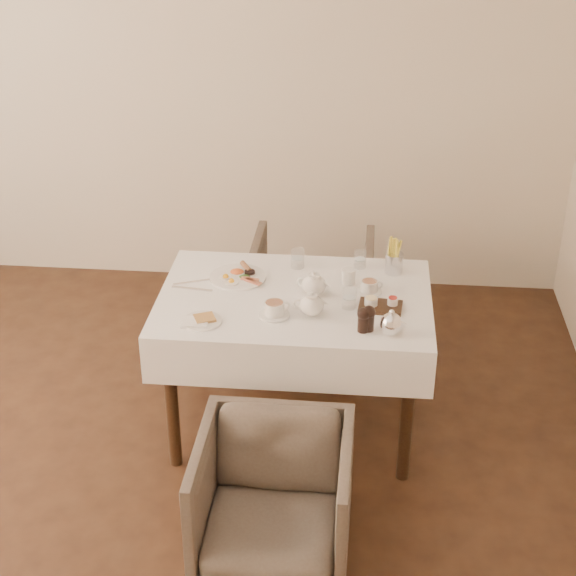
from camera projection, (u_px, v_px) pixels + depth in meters
The scene contains 20 objects.
table at pixel (295, 318), 4.19m from camera, with size 1.28×0.88×0.75m.
armchair_near at pixel (274, 499), 3.59m from camera, with size 0.62×0.64×0.58m, color #4D4138.
armchair_far at pixel (312, 293), 5.07m from camera, with size 0.69×0.71×0.64m, color #4D4138.
breakfast_plate at pixel (238, 276), 4.30m from camera, with size 0.28×0.28×0.03m.
side_plate at pixel (201, 321), 3.92m from camera, with size 0.18×0.18×0.02m.
teapot_centre at pixel (314, 283), 4.11m from camera, with size 0.16×0.12×0.13m, color white, non-canonical shape.
teapot_front at pixel (311, 303), 3.95m from camera, with size 0.15×0.12×0.12m, color white, non-canonical shape.
creamer at pixel (349, 276), 4.23m from camera, with size 0.06×0.06×0.08m, color white.
teacup_near at pixel (274, 310), 3.96m from camera, with size 0.14×0.14×0.07m.
teacup_far at pixel (369, 287), 4.16m from camera, with size 0.12×0.12×0.06m.
glass_left at pixel (298, 258), 4.38m from camera, with size 0.07×0.07×0.09m, color silver.
glass_mid at pixel (349, 298), 4.02m from camera, with size 0.07×0.07×0.09m, color silver.
glass_right at pixel (360, 260), 4.38m from camera, with size 0.06×0.06×0.09m, color silver.
condiment_board at pixel (380, 305), 4.03m from camera, with size 0.21×0.15×0.05m.
pepper_mill_left at pixel (363, 320), 3.83m from camera, with size 0.06×0.06×0.12m, color black, non-canonical shape.
pepper_mill_right at pixel (369, 318), 3.84m from camera, with size 0.06×0.06×0.12m, color black, non-canonical shape.
silver_pot at pixel (391, 322), 3.80m from camera, with size 0.12×0.10×0.13m, color white, non-canonical shape.
fries_cup at pixel (394, 258), 4.31m from camera, with size 0.09×0.09×0.19m.
cutlery_fork at pixel (192, 282), 4.26m from camera, with size 0.01×0.18×0.00m, color silver.
cutlery_knife at pixel (192, 289), 4.20m from camera, with size 0.02×0.20×0.00m, color silver.
Camera 1 is at (0.99, -2.75, 2.74)m, focal length 55.00 mm.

